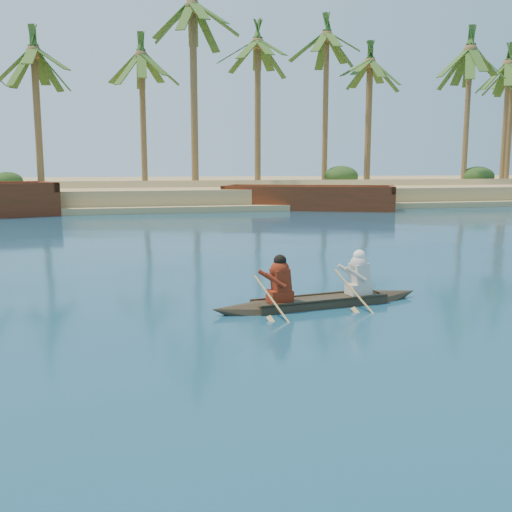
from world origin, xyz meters
name	(u,v)px	position (x,y,z in m)	size (l,w,h in m)	color
sandy_embankment	(213,188)	(0.00, 46.89, 0.53)	(150.00, 51.00, 1.50)	tan
palm_grove	(239,101)	(0.00, 35.00, 8.00)	(110.00, 14.00, 16.00)	#325C20
shrub_cluster	(249,187)	(0.00, 31.50, 1.20)	(100.00, 6.00, 2.40)	#223C16
canoe	(320,294)	(-6.66, -1.25, 0.24)	(4.49, 1.11, 1.23)	#31291B
barge_mid	(308,200)	(1.88, 23.22, 0.63)	(11.25, 7.72, 1.79)	maroon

